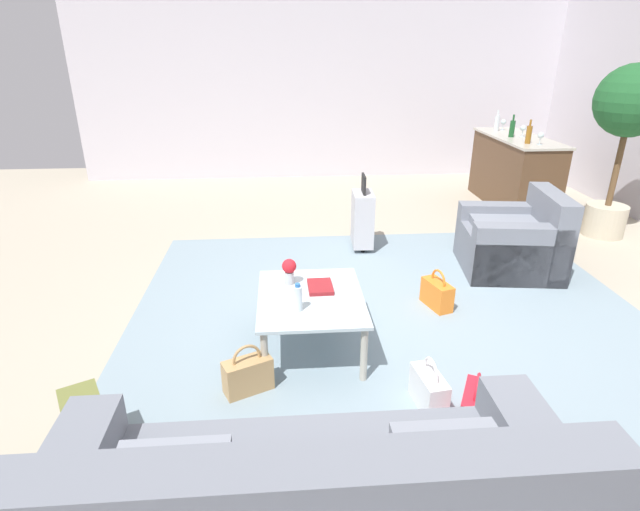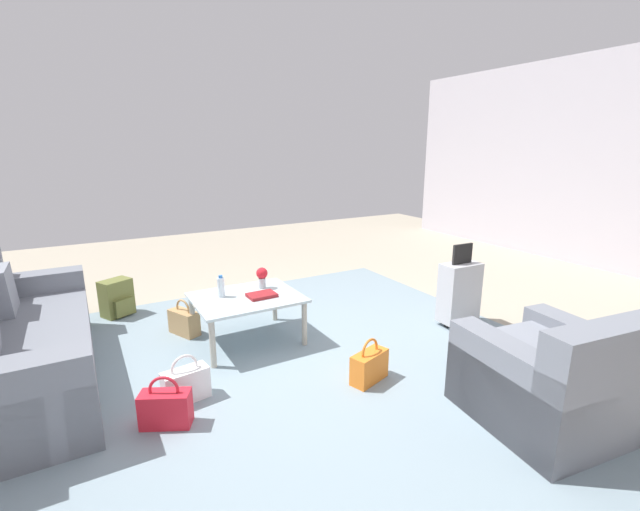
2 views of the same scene
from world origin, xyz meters
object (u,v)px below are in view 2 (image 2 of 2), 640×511
object	(u,v)px
flower_vase	(262,276)
suitcase_silver	(459,291)
armchair	(555,384)
handbag_red	(166,408)
backpack_olive	(117,299)
coffee_table	(247,302)
handbag_tan	(184,322)
handbag_white	(186,384)
couch	(14,350)
water_bottle	(221,287)
handbag_orange	(369,366)
coffee_table_book	(262,295)

from	to	relation	value
flower_vase	suitcase_silver	bearing A→B (deg)	154.47
armchair	handbag_red	world-z (taller)	armchair
armchair	backpack_olive	size ratio (longest dim) A/B	2.55
flower_vase	coffee_table	bearing A→B (deg)	34.29
handbag_red	backpack_olive	bearing A→B (deg)	-87.78
armchair	backpack_olive	bearing A→B (deg)	-56.52
armchair	backpack_olive	xyz separation A→B (m)	(2.29, -3.46, -0.10)
flower_vase	handbag_tan	world-z (taller)	flower_vase
suitcase_silver	handbag_white	xyz separation A→B (m)	(2.73, 0.01, -0.23)
couch	flower_vase	size ratio (longest dim) A/B	10.74
water_bottle	handbag_white	distance (m)	1.05
backpack_olive	water_bottle	bearing A→B (deg)	123.74
water_bottle	handbag_red	world-z (taller)	water_bottle
couch	handbag_tan	bearing A→B (deg)	-165.05
handbag_orange	handbag_tan	bearing A→B (deg)	-56.61
coffee_table	handbag_red	bearing A→B (deg)	45.79
coffee_table_book	handbag_white	distance (m)	1.10
water_bottle	backpack_olive	distance (m)	1.47
coffee_table	handbag_orange	xyz separation A→B (m)	(-0.57, 1.14, -0.26)
coffee_table	flower_vase	size ratio (longest dim) A/B	4.62
suitcase_silver	flower_vase	bearing A→B (deg)	-25.53
handbag_orange	coffee_table	bearing A→B (deg)	-63.67
suitcase_silver	handbag_white	world-z (taller)	suitcase_silver
coffee_table	backpack_olive	world-z (taller)	coffee_table
coffee_table_book	backpack_olive	bearing A→B (deg)	-52.11
water_bottle	handbag_orange	size ratio (longest dim) A/B	0.57
armchair	coffee_table	world-z (taller)	armchair
suitcase_silver	handbag_orange	size ratio (longest dim) A/B	2.37
coffee_table_book	handbag_tan	bearing A→B (deg)	-42.45
coffee_table	coffee_table_book	world-z (taller)	coffee_table_book
handbag_orange	backpack_olive	world-z (taller)	backpack_olive
coffee_table_book	suitcase_silver	world-z (taller)	suitcase_silver
coffee_table	water_bottle	xyz separation A→B (m)	(0.20, -0.10, 0.15)
couch	handbag_orange	size ratio (longest dim) A/B	6.15
couch	suitcase_silver	bearing A→B (deg)	168.08
handbag_tan	handbag_white	bearing A→B (deg)	78.04
couch	handbag_tan	world-z (taller)	couch
armchair	water_bottle	size ratio (longest dim) A/B	5.00
suitcase_silver	backpack_olive	size ratio (longest dim) A/B	2.12
coffee_table	armchair	bearing A→B (deg)	120.80
armchair	handbag_orange	distance (m)	1.26
handbag_tan	backpack_olive	distance (m)	0.99
armchair	handbag_tan	bearing A→B (deg)	-55.83
handbag_white	armchair	bearing A→B (deg)	144.14
handbag_white	handbag_orange	xyz separation A→B (m)	(-1.29, 0.44, 0.00)
coffee_table	handbag_orange	distance (m)	1.30
armchair	suitcase_silver	size ratio (longest dim) A/B	1.20
handbag_white	water_bottle	bearing A→B (deg)	-123.25
coffee_table	handbag_tan	world-z (taller)	coffee_table
armchair	water_bottle	distance (m)	2.72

